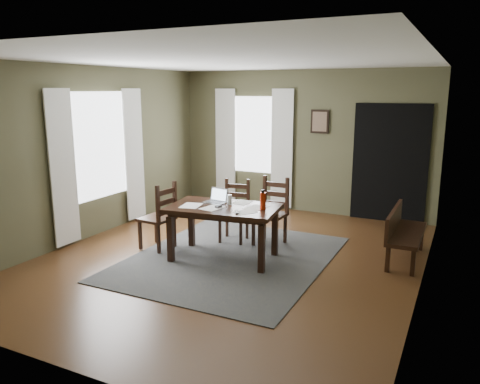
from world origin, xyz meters
The scene contains 26 objects.
ground centered at (0.00, 0.00, -0.01)m, with size 5.00×6.00×0.01m.
room_shell centered at (0.00, 0.00, 1.80)m, with size 5.02×6.02×2.71m.
rug centered at (0.00, 0.00, 0.01)m, with size 2.60×3.20×0.01m.
dining_table centered at (-0.08, -0.05, 0.67)m, with size 1.60×1.09×0.75m.
chair_end centered at (-1.12, -0.11, 0.49)m, with size 0.48×0.48×1.01m.
chair_back_left centered at (-0.31, 0.76, 0.47)m, with size 0.47×0.47×0.95m.
chair_back_right centered at (0.26, 0.85, 0.50)m, with size 0.48×0.48×1.02m.
bench centered at (2.16, 1.00, 0.43)m, with size 0.41×1.28×0.72m.
laptop centered at (-0.28, 0.11, 0.81)m, with size 0.33×0.28×0.20m.
computer_mouse centered at (-0.11, -0.15, 0.77)m, with size 0.05×0.09×0.03m, color #3F3F42.
tv_remote centered at (0.24, -0.27, 0.77)m, with size 0.05×0.17×0.02m, color black.
drinking_glass centered at (-0.06, 0.08, 0.83)m, with size 0.06×0.06×0.14m, color silver.
water_bottle centered at (0.48, 0.02, 0.88)m, with size 0.09×0.09×0.27m.
paper_a centered at (-0.50, -0.21, 0.76)m, with size 0.25×0.33×0.00m, color white.
paper_b centered at (0.32, -0.21, 0.76)m, with size 0.21×0.28×0.00m, color white.
paper_c centered at (0.05, 0.27, 0.76)m, with size 0.22×0.29×0.00m, color white.
paper_d centered at (0.35, 0.07, 0.76)m, with size 0.24×0.31×0.00m, color white.
paper_e centered at (-0.17, -0.21, 0.76)m, with size 0.24×0.31×0.00m, color white.
window_left centered at (-2.47, 0.20, 1.45)m, with size 0.01×1.30×1.70m.
window_back centered at (-1.00, 2.97, 1.45)m, with size 1.00×0.01×1.50m.
curtain_left_near centered at (-2.44, -0.62, 1.20)m, with size 0.03×0.48×2.30m.
curtain_left_far centered at (-2.44, 1.02, 1.20)m, with size 0.03×0.48×2.30m.
curtain_back_left centered at (-1.62, 2.94, 1.20)m, with size 0.44×0.03×2.30m.
curtain_back_right centered at (-0.38, 2.94, 1.20)m, with size 0.44×0.03×2.30m.
framed_picture centered at (0.35, 2.97, 1.75)m, with size 0.34×0.03×0.44m.
doorway_back centered at (1.65, 2.97, 1.05)m, with size 1.30×0.03×2.10m.
Camera 1 is at (2.85, -5.56, 2.32)m, focal length 35.00 mm.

